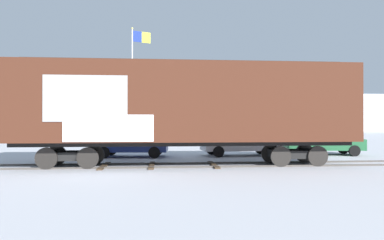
{
  "coord_description": "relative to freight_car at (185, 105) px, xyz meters",
  "views": [
    {
      "loc": [
        -2.1,
        -15.92,
        1.97
      ],
      "look_at": [
        -0.43,
        1.16,
        2.09
      ],
      "focal_mm": 32.98,
      "sensor_mm": 36.0,
      "label": 1
    }
  ],
  "objects": [
    {
      "name": "parked_car_white",
      "position": [
        3.57,
        4.62,
        -1.87
      ],
      "size": [
        4.68,
        2.15,
        1.78
      ],
      "color": "silver",
      "rests_on": "ground_plane"
    },
    {
      "name": "ground_plane",
      "position": [
        0.85,
        0.0,
        -2.77
      ],
      "size": [
        260.0,
        260.0,
        0.0
      ],
      "primitive_type": "plane",
      "color": "#B2B5BC"
    },
    {
      "name": "parked_car_green",
      "position": [
        8.66,
        4.56,
        -1.96
      ],
      "size": [
        4.65,
        2.34,
        1.57
      ],
      "color": "#1E5933",
      "rests_on": "ground_plane"
    },
    {
      "name": "freight_car",
      "position": [
        0.0,
        0.0,
        0.0
      ],
      "size": [
        15.21,
        3.14,
        4.8
      ],
      "color": "#472316",
      "rests_on": "ground_plane"
    },
    {
      "name": "flagpole",
      "position": [
        -3.08,
        14.08,
        3.69
      ],
      "size": [
        1.6,
        0.76,
        9.97
      ],
      "color": "silver",
      "rests_on": "ground_plane"
    },
    {
      "name": "track",
      "position": [
        -0.49,
        0.01,
        -2.73
      ],
      "size": [
        60.01,
        2.63,
        0.08
      ],
      "color": "#4C4742",
      "rests_on": "ground_plane"
    },
    {
      "name": "parked_car_blue",
      "position": [
        -2.79,
        4.48,
        -1.98
      ],
      "size": [
        4.2,
        2.26,
        1.54
      ],
      "color": "navy",
      "rests_on": "ground_plane"
    },
    {
      "name": "hillside",
      "position": [
        0.91,
        71.32,
        1.35
      ],
      "size": [
        116.24,
        31.85,
        12.78
      ],
      "color": "silver",
      "rests_on": "ground_plane"
    }
  ]
}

